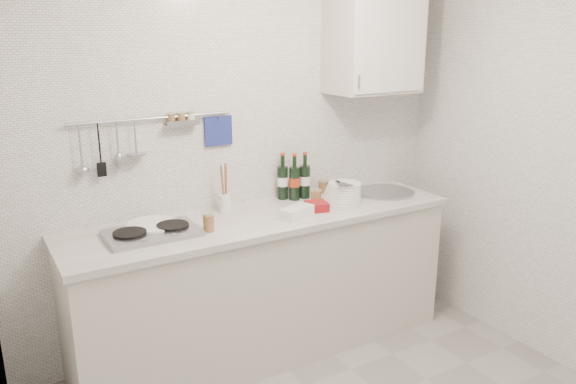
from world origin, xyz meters
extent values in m
cube|color=silver|center=(0.00, 1.40, 1.25)|extent=(3.00, 0.02, 2.50)
cube|color=beige|center=(0.00, 1.10, 0.44)|extent=(2.40, 0.60, 0.88)
cube|color=silver|center=(0.00, 1.10, 0.90)|extent=(2.44, 0.64, 0.04)
cube|color=black|center=(0.00, 1.12, 0.05)|extent=(2.34, 0.52, 0.10)
cube|color=#93969B|center=(-0.70, 1.10, 0.94)|extent=(0.50, 0.32, 0.03)
cylinder|color=black|center=(-0.82, 1.10, 0.96)|extent=(0.18, 0.18, 0.01)
cylinder|color=black|center=(-0.58, 1.10, 0.96)|extent=(0.18, 0.18, 0.01)
cylinder|color=#93969B|center=(0.95, 1.10, 0.93)|extent=(0.40, 0.40, 0.02)
cylinder|color=#93969B|center=(0.95, 1.10, 0.87)|extent=(0.34, 0.34, 0.10)
cylinder|color=#93969B|center=(-0.58, 1.37, 1.52)|extent=(0.95, 0.02, 0.02)
cube|color=navy|center=(-0.16, 1.39, 1.41)|extent=(0.18, 0.02, 0.18)
cube|color=beige|center=(0.90, 1.22, 1.95)|extent=(0.60, 0.35, 0.70)
cube|color=white|center=(0.90, 1.04, 1.95)|extent=(0.56, 0.01, 0.66)
cylinder|color=#93969B|center=(0.64, 1.03, 1.70)|extent=(0.01, 0.01, 0.08)
cylinder|color=#5060B6|center=(-0.68, 1.18, 0.93)|extent=(0.30, 0.30, 0.01)
cylinder|color=#5060B6|center=(-0.67, 1.18, 0.94)|extent=(0.30, 0.30, 0.01)
cylinder|color=#5060B6|center=(-0.67, 1.18, 0.95)|extent=(0.29, 0.29, 0.01)
cylinder|color=white|center=(0.54, 1.05, 0.93)|extent=(0.26, 0.26, 0.01)
cylinder|color=white|center=(0.54, 1.05, 0.94)|extent=(0.26, 0.26, 0.01)
cylinder|color=white|center=(0.55, 1.06, 0.96)|extent=(0.25, 0.25, 0.01)
cylinder|color=white|center=(0.56, 1.06, 0.97)|extent=(0.24, 0.24, 0.01)
cylinder|color=white|center=(0.56, 1.06, 0.98)|extent=(0.24, 0.24, 0.01)
cylinder|color=white|center=(0.57, 1.07, 1.00)|extent=(0.23, 0.23, 0.01)
cylinder|color=white|center=(0.58, 1.07, 1.01)|extent=(0.23, 0.23, 0.01)
cylinder|color=white|center=(0.58, 1.08, 1.03)|extent=(0.22, 0.22, 0.01)
cylinder|color=white|center=(0.59, 1.08, 1.04)|extent=(0.21, 0.21, 0.01)
cube|color=white|center=(0.14, 0.96, 0.95)|extent=(0.24, 0.17, 0.06)
cube|color=#A11611|center=(0.33, 1.01, 0.95)|extent=(0.16, 0.16, 0.05)
cylinder|color=white|center=(-0.18, 1.27, 0.98)|extent=(0.08, 0.08, 0.11)
cylinder|color=brown|center=(-0.17, 1.27, 1.12)|extent=(0.03, 0.06, 0.23)
cylinder|color=brown|center=(-0.19, 1.28, 1.11)|extent=(0.01, 0.04, 0.21)
cylinder|color=brown|center=(-0.17, 1.30, 0.96)|extent=(0.06, 0.06, 0.08)
cylinder|color=tan|center=(-0.17, 1.30, 1.01)|extent=(0.06, 0.06, 0.01)
cylinder|color=brown|center=(0.58, 1.31, 0.96)|extent=(0.07, 0.07, 0.08)
cylinder|color=tan|center=(0.58, 1.31, 1.01)|extent=(0.07, 0.07, 0.01)
cylinder|color=brown|center=(0.41, 1.15, 0.96)|extent=(0.07, 0.07, 0.08)
cylinder|color=tan|center=(0.41, 1.15, 1.01)|extent=(0.07, 0.07, 0.01)
cylinder|color=brown|center=(-0.40, 1.00, 0.97)|extent=(0.06, 0.06, 0.09)
cylinder|color=tan|center=(-0.40, 1.00, 1.02)|extent=(0.07, 0.07, 0.01)
camera|label=1|loc=(-1.53, -1.77, 2.00)|focal=35.00mm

